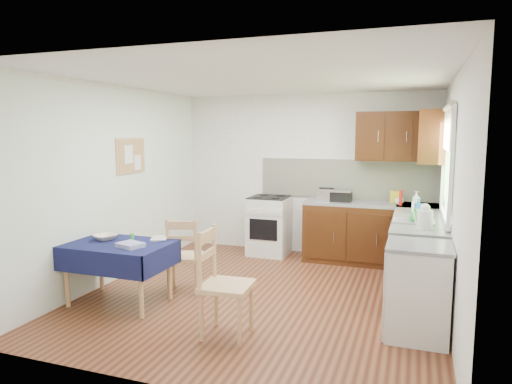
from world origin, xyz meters
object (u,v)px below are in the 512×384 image
(dining_table, at_px, (118,252))
(chair_near, at_px, (222,280))
(sandwich_press, at_px, (341,196))
(kettle, at_px, (425,218))
(chair_far, at_px, (184,253))
(dish_rack, at_px, (414,220))
(toaster, at_px, (327,195))

(dining_table, height_order, chair_near, chair_near)
(sandwich_press, bearing_deg, kettle, -59.14)
(chair_far, bearing_deg, kettle, 168.91)
(chair_far, bearing_deg, chair_near, 116.23)
(dining_table, relative_size, chair_far, 1.25)
(chair_near, relative_size, kettle, 3.78)
(dining_table, bearing_deg, chair_near, -1.97)
(dining_table, relative_size, sandwich_press, 3.86)
(chair_far, height_order, dish_rack, dish_rack)
(chair_far, height_order, sandwich_press, sandwich_press)
(dining_table, relative_size, kettle, 4.23)
(dining_table, height_order, kettle, kettle)
(chair_near, xyz_separation_m, toaster, (0.43, 2.90, 0.45))
(dish_rack, xyz_separation_m, kettle, (0.11, -0.36, 0.09))
(chair_far, xyz_separation_m, dish_rack, (2.56, 0.69, 0.44))
(dining_table, xyz_separation_m, chair_far, (0.52, 0.54, -0.10))
(dining_table, distance_m, kettle, 3.33)
(chair_far, bearing_deg, toaster, -141.71)
(dining_table, xyz_separation_m, toaster, (1.84, 2.53, 0.41))
(chair_near, distance_m, kettle, 2.22)
(chair_near, height_order, kettle, kettle)
(dish_rack, height_order, kettle, kettle)
(chair_far, relative_size, dish_rack, 2.00)
(toaster, bearing_deg, kettle, -71.84)
(dish_rack, bearing_deg, toaster, 154.15)
(toaster, distance_m, kettle, 2.14)
(chair_near, bearing_deg, sandwich_press, -15.81)
(dining_table, xyz_separation_m, kettle, (3.19, 0.87, 0.44))
(dining_table, height_order, toaster, toaster)
(toaster, relative_size, dish_rack, 0.56)
(dining_table, bearing_deg, kettle, 27.99)
(chair_far, bearing_deg, dish_rack, 176.85)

